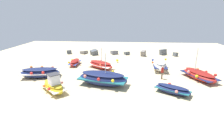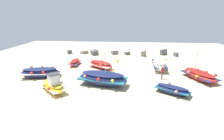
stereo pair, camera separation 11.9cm
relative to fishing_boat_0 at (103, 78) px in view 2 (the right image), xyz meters
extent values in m
plane|color=#C6B289|center=(1.38, 5.81, -0.77)|extent=(50.46, 50.46, 0.00)
ellipsoid|color=navy|center=(0.00, 0.00, -0.07)|extent=(5.75, 3.32, 1.47)
cube|color=#1E6670|center=(0.00, 0.00, 0.00)|extent=(5.55, 3.30, 0.19)
ellipsoid|color=#151E45|center=(0.00, 0.00, 0.52)|extent=(5.05, 2.89, 0.29)
cylinder|color=#B7B7BC|center=(0.32, -0.08, 1.71)|extent=(0.08, 0.08, 2.16)
sphere|color=yellow|center=(1.20, -1.47, 0.33)|extent=(0.32, 0.32, 0.32)
sphere|color=yellow|center=(1.01, 0.94, 0.46)|extent=(0.32, 0.32, 0.32)
sphere|color=red|center=(-0.27, -1.11, 0.31)|extent=(0.32, 0.32, 0.32)
sphere|color=red|center=(-0.46, 1.30, 0.31)|extent=(0.32, 0.32, 0.32)
sphere|color=#EA7F75|center=(-1.74, -0.75, 0.48)|extent=(0.32, 0.32, 0.32)
ellipsoid|color=maroon|center=(-5.22, 7.44, -0.39)|extent=(1.21, 3.28, 0.82)
cube|color=#2D4C9E|center=(-5.22, 7.44, -0.35)|extent=(1.21, 3.15, 0.13)
ellipsoid|color=maroon|center=(-5.22, 7.44, -0.07)|extent=(1.03, 2.88, 0.18)
sphere|color=yellow|center=(-5.91, 6.69, -0.18)|extent=(0.29, 0.29, 0.29)
sphere|color=#EA7F75|center=(-4.55, 7.43, -0.18)|extent=(0.29, 0.29, 0.29)
sphere|color=yellow|center=(-5.88, 8.21, -0.17)|extent=(0.29, 0.29, 0.29)
ellipsoid|color=white|center=(7.14, 6.65, -0.13)|extent=(2.07, 5.37, 1.27)
cube|color=navy|center=(7.14, 6.65, -0.07)|extent=(2.12, 5.16, 0.11)
ellipsoid|color=beige|center=(7.14, 6.65, 0.40)|extent=(1.82, 4.73, 0.21)
sphere|color=orange|center=(6.11, 5.80, 0.34)|extent=(0.30, 0.30, 0.30)
sphere|color=yellow|center=(8.17, 7.49, 0.39)|extent=(0.30, 0.30, 0.30)
ellipsoid|color=maroon|center=(-1.12, 6.15, -0.29)|extent=(4.28, 3.61, 0.97)
cube|color=white|center=(-1.12, 6.15, -0.25)|extent=(4.17, 3.55, 0.10)
ellipsoid|color=maroon|center=(-1.12, 6.15, 0.10)|extent=(3.76, 3.17, 0.17)
cylinder|color=#B7B7BC|center=(-0.94, 6.02, 1.19)|extent=(0.08, 0.08, 2.02)
sphere|color=orange|center=(-1.01, 5.03, 0.08)|extent=(0.25, 0.25, 0.25)
sphere|color=#EA7F75|center=(-1.23, 7.27, 0.09)|extent=(0.25, 0.25, 0.25)
ellipsoid|color=navy|center=(7.02, -1.61, -0.37)|extent=(3.59, 2.96, 0.88)
cube|color=#1E6670|center=(7.02, -1.61, -0.33)|extent=(3.47, 2.89, 0.16)
ellipsoid|color=#151E45|center=(7.02, -1.61, -0.04)|extent=(3.13, 2.57, 0.21)
sphere|color=#EA7F75|center=(7.11, -2.57, -0.12)|extent=(0.29, 0.29, 0.29)
sphere|color=red|center=(6.92, -0.65, -0.16)|extent=(0.29, 0.29, 0.29)
ellipsoid|color=navy|center=(-7.88, 1.75, -0.19)|extent=(4.87, 2.53, 1.16)
cube|color=white|center=(-7.88, 1.75, -0.14)|extent=(4.70, 2.56, 0.10)
ellipsoid|color=#151E45|center=(-7.88, 1.75, 0.29)|extent=(4.29, 2.22, 0.19)
sphere|color=orange|center=(-9.34, 2.49, 0.29)|extent=(0.33, 0.33, 0.33)
sphere|color=red|center=(-8.34, 0.65, 0.12)|extent=(0.33, 0.33, 0.33)
sphere|color=orange|center=(-8.06, 2.72, 0.26)|extent=(0.33, 0.33, 0.33)
sphere|color=red|center=(-7.07, 0.89, 0.17)|extent=(0.33, 0.33, 0.33)
sphere|color=#EA7F75|center=(-6.78, 2.95, 0.21)|extent=(0.33, 0.33, 0.33)
ellipsoid|color=maroon|center=(11.09, 2.66, -0.29)|extent=(3.48, 4.99, 1.00)
cube|color=navy|center=(11.09, 2.66, -0.24)|extent=(3.44, 4.84, 0.12)
ellipsoid|color=maroon|center=(11.09, 2.66, 0.11)|extent=(3.04, 4.39, 0.19)
cylinder|color=#B7B7BC|center=(10.80, 3.33, 1.51)|extent=(0.08, 0.08, 2.64)
sphere|color=orange|center=(11.48, 4.26, 0.00)|extent=(0.33, 0.33, 0.33)
sphere|color=#EA7F75|center=(9.91, 2.86, 0.09)|extent=(0.33, 0.33, 0.33)
sphere|color=red|center=(12.01, 3.05, 0.05)|extent=(0.33, 0.33, 0.33)
sphere|color=yellow|center=(10.43, 1.66, -0.04)|extent=(0.33, 0.33, 0.33)
sphere|color=red|center=(12.53, 1.85, 0.09)|extent=(0.33, 0.33, 0.33)
ellipsoid|color=gold|center=(-4.67, -2.05, -0.31)|extent=(3.49, 3.48, 0.99)
cube|color=white|center=(-4.67, -2.05, -0.26)|extent=(3.40, 3.38, 0.15)
ellipsoid|color=gold|center=(-4.67, -2.05, 0.07)|extent=(3.05, 3.03, 0.21)
cube|color=silver|center=(-4.43, -2.29, 0.63)|extent=(1.28, 1.28, 0.96)
cube|color=#333338|center=(-4.43, -2.29, 1.14)|extent=(1.49, 1.49, 0.06)
sphere|color=red|center=(-4.78, -0.84, 0.03)|extent=(0.29, 0.29, 0.29)
sphere|color=orange|center=(-5.44, -2.39, -0.05)|extent=(0.29, 0.29, 0.29)
sphere|color=#EA7F75|center=(-3.90, -1.71, 0.08)|extent=(0.29, 0.29, 0.29)
sphere|color=red|center=(-4.56, -3.26, 0.03)|extent=(0.29, 0.29, 0.29)
cylinder|color=brown|center=(6.78, 2.49, -0.36)|extent=(0.14, 0.14, 0.81)
cylinder|color=brown|center=(6.73, 2.34, -0.36)|extent=(0.14, 0.14, 0.81)
cylinder|color=maroon|center=(6.75, 2.41, 0.33)|extent=(0.32, 0.32, 0.58)
sphere|color=tan|center=(6.75, 2.41, 0.73)|extent=(0.22, 0.22, 0.22)
cube|color=#4C5156|center=(-8.58, 15.10, -0.41)|extent=(1.15, 1.09, 0.83)
cube|color=slate|center=(-5.76, 15.60, -0.51)|extent=(1.53, 1.66, 0.80)
cube|color=#4C5156|center=(-3.55, 14.50, -0.29)|extent=(1.65, 1.72, 1.29)
cube|color=slate|center=(0.17, 15.68, -0.45)|extent=(1.61, 1.71, 0.83)
cube|color=#4C5156|center=(2.60, 15.32, -0.50)|extent=(1.26, 1.35, 0.78)
cube|color=slate|center=(5.62, 14.33, -0.27)|extent=(1.14, 1.29, 1.17)
cube|color=#4C5156|center=(9.44, 15.67, -0.24)|extent=(1.49, 1.19, 1.21)
cube|color=#4C5156|center=(11.51, 14.74, -0.41)|extent=(1.00, 1.06, 0.86)
cylinder|color=#3F3F42|center=(1.09, 9.45, -0.69)|extent=(0.08, 0.08, 0.15)
sphere|color=yellow|center=(1.09, 9.45, -0.41)|extent=(0.41, 0.41, 0.41)
camera|label=1|loc=(2.42, -17.55, 6.59)|focal=28.07mm
camera|label=2|loc=(2.53, -17.54, 6.59)|focal=28.07mm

